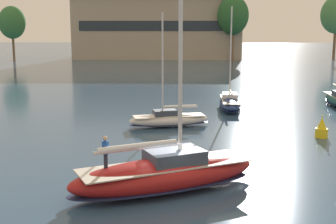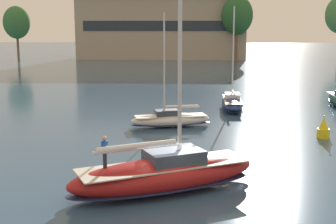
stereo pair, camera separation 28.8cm
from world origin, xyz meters
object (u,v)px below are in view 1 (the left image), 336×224
Objects in this scene: tree_shore_center at (233,15)px; sailboat_moored_far_slip at (169,119)px; tree_shore_left at (336,15)px; sailboat_moored_mid_channel at (230,102)px; tree_shore_right at (12,23)px; sailboat_main at (166,173)px; channel_buoy at (322,129)px.

tree_shore_center reaches higher than sailboat_moored_far_slip.
sailboat_moored_mid_channel is at bearing -114.36° from tree_shore_left.
tree_shore_right is 0.89× the size of sailboat_main.
channel_buoy is (-0.30, -76.16, -9.82)m from tree_shore_center.
sailboat_main reaches higher than tree_shore_right.
sailboat_moored_far_slip is (-12.09, -72.77, -9.85)m from tree_shore_center.
tree_shore_left is at bearing 12.75° from tree_shore_center.
tree_shore_left is 1.49× the size of sailboat_moored_mid_channel.
tree_shore_left is 1.21× the size of tree_shore_right.
sailboat_main is 16.55m from channel_buoy.
tree_shore_left reaches higher than tree_shore_right.
sailboat_moored_far_slip is at bearing -99.44° from tree_shore_center.
sailboat_moored_mid_channel is 1.09× the size of sailboat_moored_far_slip.
tree_shore_right is 1.23× the size of sailboat_moored_mid_channel.
sailboat_moored_far_slip is (-37.55, -78.53, -10.10)m from tree_shore_left.
channel_buoy is at bearing 46.78° from sailboat_main.
tree_shore_left is 86.46m from channel_buoy.
tree_shore_center is 1.58× the size of sailboat_moored_far_slip.
tree_shore_left reaches higher than channel_buoy.
tree_shore_right is 94.62m from sailboat_main.
sailboat_main is 1.39× the size of sailboat_moored_mid_channel.
sailboat_main is 24.71m from sailboat_moored_mid_channel.
sailboat_moored_mid_channel is at bearing -53.76° from tree_shore_right.
tree_shore_left is 101.51m from sailboat_main.
sailboat_main is at bearing -97.51° from tree_shore_center.
tree_shore_center is 89.49m from sailboat_main.
sailboat_main is at bearing -133.22° from channel_buoy.
channel_buoy is (11.80, -3.39, 0.04)m from sailboat_moored_far_slip.
channel_buoy is at bearing -55.28° from tree_shore_right.
tree_shore_center reaches higher than sailboat_main.
tree_shore_right is at bearing 119.17° from sailboat_moored_far_slip.
sailboat_moored_far_slip is at bearing 163.95° from channel_buoy.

